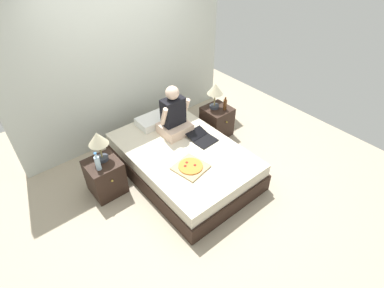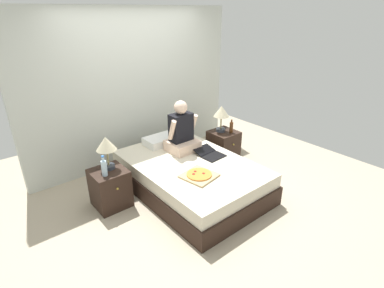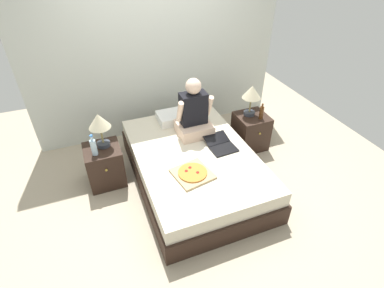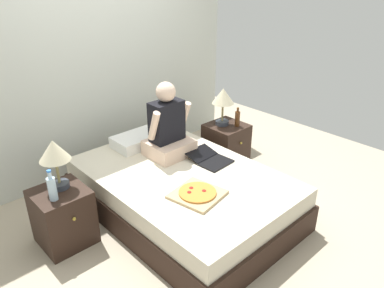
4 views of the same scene
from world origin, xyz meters
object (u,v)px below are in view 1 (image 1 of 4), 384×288
object	(u,v)px
nightstand_left	(105,177)
person_seated	(174,117)
nightstand_right	(217,121)
lamp_on_left_nightstand	(98,141)
bed	(183,161)
water_bottle	(98,163)
beer_bottle	(225,104)
laptop	(203,139)
lamp_on_right_nightstand	(215,91)
pizza_box	(191,167)

from	to	relation	value
nightstand_left	person_seated	xyz separation A→B (m)	(1.22, 0.01, 0.48)
nightstand_right	lamp_on_left_nightstand	bearing A→B (deg)	178.62
bed	water_bottle	size ratio (longest dim) A/B	7.78
bed	person_seated	world-z (taller)	person_seated
bed	person_seated	distance (m)	0.67
beer_bottle	laptop	xyz separation A→B (m)	(-0.77, -0.32, -0.15)
lamp_on_right_nightstand	nightstand_right	bearing A→B (deg)	-59.07
nightstand_left	water_bottle	bearing A→B (deg)	-131.65
bed	person_seated	bearing A→B (deg)	68.57
bed	water_bottle	bearing A→B (deg)	165.18
lamp_on_left_nightstand	beer_bottle	bearing A→B (deg)	-3.98
beer_bottle	laptop	distance (m)	0.85
nightstand_right	lamp_on_right_nightstand	world-z (taller)	lamp_on_right_nightstand
lamp_on_left_nightstand	water_bottle	bearing A→B (deg)	-130.60
laptop	nightstand_right	bearing A→B (deg)	31.10
nightstand_left	lamp_on_left_nightstand	size ratio (longest dim) A/B	1.17
lamp_on_right_nightstand	beer_bottle	bearing A→B (deg)	-56.31
lamp_on_left_nightstand	person_seated	xyz separation A→B (m)	(1.18, -0.04, -0.11)
lamp_on_left_nightstand	laptop	bearing A→B (deg)	-18.78
beer_bottle	water_bottle	bearing A→B (deg)	179.75
bed	lamp_on_left_nightstand	xyz separation A→B (m)	(-1.02, 0.44, 0.63)
bed	beer_bottle	world-z (taller)	beer_bottle
nightstand_left	person_seated	distance (m)	1.31
lamp_on_left_nightstand	laptop	distance (m)	1.51
water_bottle	nightstand_left	bearing A→B (deg)	48.35
person_seated	pizza_box	bearing A→B (deg)	-112.55
laptop	lamp_on_left_nightstand	bearing A→B (deg)	161.22
lamp_on_left_nightstand	laptop	world-z (taller)	lamp_on_left_nightstand
nightstand_right	person_seated	distance (m)	1.03
lamp_on_right_nightstand	person_seated	bearing A→B (deg)	-177.10
nightstand_left	person_seated	size ratio (longest dim) A/B	0.68
water_bottle	person_seated	bearing A→B (deg)	4.21
water_bottle	beer_bottle	size ratio (longest dim) A/B	1.20
lamp_on_left_nightstand	lamp_on_right_nightstand	xyz separation A→B (m)	(2.06, 0.00, 0.00)
bed	lamp_on_left_nightstand	world-z (taller)	lamp_on_left_nightstand
water_bottle	beer_bottle	xyz separation A→B (m)	(2.28, -0.01, -0.02)
nightstand_left	lamp_on_left_nightstand	bearing A→B (deg)	51.37
water_bottle	laptop	xyz separation A→B (m)	(1.51, -0.33, -0.16)
beer_bottle	laptop	world-z (taller)	beer_bottle
bed	nightstand_left	world-z (taller)	nightstand_left
pizza_box	nightstand_right	bearing A→B (deg)	32.22
beer_bottle	pizza_box	distance (m)	1.47
nightstand_right	lamp_on_right_nightstand	xyz separation A→B (m)	(-0.03, 0.05, 0.59)
bed	lamp_on_left_nightstand	size ratio (longest dim) A/B	4.77
nightstand_left	beer_bottle	xyz separation A→B (m)	(2.20, -0.10, 0.36)
pizza_box	nightstand_left	bearing A→B (deg)	139.06
water_bottle	beer_bottle	bearing A→B (deg)	-0.25
nightstand_left	person_seated	world-z (taller)	person_seated
nightstand_right	pizza_box	bearing A→B (deg)	-147.78
nightstand_right	beer_bottle	bearing A→B (deg)	-54.99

